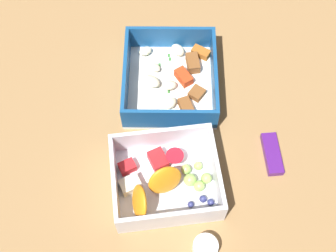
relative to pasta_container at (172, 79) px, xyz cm
name	(u,v)px	position (x,y,z in cm)	size (l,w,h in cm)	color
table_surface	(178,139)	(10.12, 1.08, -2.69)	(80.00, 80.00, 2.00)	#9E7547
pasta_container	(172,79)	(0.00, 0.00, 0.00)	(17.14, 15.45, 5.43)	white
fruit_bowl	(164,180)	(18.42, -1.08, 0.32)	(15.62, 17.38, 6.00)	white
candy_bar	(272,154)	(13.40, 15.92, -1.09)	(7.00, 2.40, 1.20)	#51197A
paper_cup_liner	(205,247)	(28.20, 4.85, -0.60)	(3.60, 3.60, 2.17)	white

